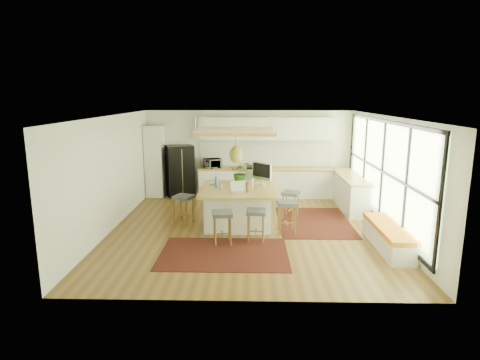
{
  "coord_description": "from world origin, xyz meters",
  "views": [
    {
      "loc": [
        0.04,
        -9.28,
        3.16
      ],
      "look_at": [
        -0.2,
        0.5,
        1.1
      ],
      "focal_mm": 30.11,
      "sensor_mm": 36.0,
      "label": 1
    }
  ],
  "objects_px": {
    "island": "(238,206)",
    "stool_near_right": "(256,225)",
    "island_plant": "(241,175)",
    "stool_near_left": "(222,228)",
    "stool_left_side": "(184,210)",
    "stool_right_back": "(290,205)",
    "laptop": "(239,187)",
    "stool_right_front": "(287,218)",
    "monitor": "(262,175)",
    "fridge": "(180,168)",
    "microwave": "(213,162)"
  },
  "relations": [
    {
      "from": "stool_near_right",
      "to": "laptop",
      "type": "bearing_deg",
      "value": 118.02
    },
    {
      "from": "island",
      "to": "microwave",
      "type": "xyz_separation_m",
      "value": [
        -0.89,
        2.83,
        0.64
      ]
    },
    {
      "from": "stool_near_left",
      "to": "island_plant",
      "type": "bearing_deg",
      "value": 79.27
    },
    {
      "from": "stool_right_front",
      "to": "microwave",
      "type": "bearing_deg",
      "value": 120.94
    },
    {
      "from": "island",
      "to": "stool_near_left",
      "type": "bearing_deg",
      "value": -102.88
    },
    {
      "from": "stool_near_left",
      "to": "island_plant",
      "type": "distance_m",
      "value": 2.07
    },
    {
      "from": "stool_near_left",
      "to": "stool_near_right",
      "type": "height_order",
      "value": "stool_near_left"
    },
    {
      "from": "stool_left_side",
      "to": "stool_right_back",
      "type": "bearing_deg",
      "value": 12.0
    },
    {
      "from": "microwave",
      "to": "monitor",
      "type": "bearing_deg",
      "value": -79.44
    },
    {
      "from": "island",
      "to": "monitor",
      "type": "relative_size",
      "value": 2.93
    },
    {
      "from": "monitor",
      "to": "island_plant",
      "type": "height_order",
      "value": "monitor"
    },
    {
      "from": "stool_right_back",
      "to": "island_plant",
      "type": "relative_size",
      "value": 1.21
    },
    {
      "from": "stool_left_side",
      "to": "microwave",
      "type": "relative_size",
      "value": 1.4
    },
    {
      "from": "stool_right_back",
      "to": "stool_left_side",
      "type": "distance_m",
      "value": 2.78
    },
    {
      "from": "island_plant",
      "to": "stool_right_back",
      "type": "bearing_deg",
      "value": 2.17
    },
    {
      "from": "stool_left_side",
      "to": "laptop",
      "type": "bearing_deg",
      "value": -17.48
    },
    {
      "from": "stool_near_left",
      "to": "stool_near_right",
      "type": "xyz_separation_m",
      "value": [
        0.73,
        0.18,
        0.0
      ]
    },
    {
      "from": "fridge",
      "to": "stool_right_back",
      "type": "xyz_separation_m",
      "value": [
        3.28,
        -2.28,
        -0.57
      ]
    },
    {
      "from": "stool_near_right",
      "to": "monitor",
      "type": "relative_size",
      "value": 1.12
    },
    {
      "from": "stool_near_left",
      "to": "microwave",
      "type": "xyz_separation_m",
      "value": [
        -0.59,
        4.16,
        0.75
      ]
    },
    {
      "from": "island",
      "to": "laptop",
      "type": "bearing_deg",
      "value": -84.62
    },
    {
      "from": "stool_near_left",
      "to": "stool_near_right",
      "type": "relative_size",
      "value": 1.01
    },
    {
      "from": "island",
      "to": "stool_near_right",
      "type": "height_order",
      "value": "island"
    },
    {
      "from": "island",
      "to": "fridge",
      "type": "bearing_deg",
      "value": 123.93
    },
    {
      "from": "stool_near_left",
      "to": "fridge",
      "type": "bearing_deg",
      "value": 111.16
    },
    {
      "from": "stool_left_side",
      "to": "stool_near_left",
      "type": "bearing_deg",
      "value": -51.84
    },
    {
      "from": "island",
      "to": "stool_right_back",
      "type": "distance_m",
      "value": 1.48
    },
    {
      "from": "stool_near_right",
      "to": "laptop",
      "type": "relative_size",
      "value": 1.86
    },
    {
      "from": "island_plant",
      "to": "island",
      "type": "bearing_deg",
      "value": -95.32
    },
    {
      "from": "stool_left_side",
      "to": "monitor",
      "type": "xyz_separation_m",
      "value": [
        1.95,
        0.36,
        0.83
      ]
    },
    {
      "from": "stool_right_back",
      "to": "laptop",
      "type": "height_order",
      "value": "laptop"
    },
    {
      "from": "stool_near_right",
      "to": "island_plant",
      "type": "height_order",
      "value": "island_plant"
    },
    {
      "from": "stool_near_left",
      "to": "monitor",
      "type": "distance_m",
      "value": 2.1
    },
    {
      "from": "laptop",
      "to": "monitor",
      "type": "distance_m",
      "value": 0.98
    },
    {
      "from": "fridge",
      "to": "monitor",
      "type": "height_order",
      "value": "fridge"
    },
    {
      "from": "stool_near_right",
      "to": "microwave",
      "type": "distance_m",
      "value": 4.26
    },
    {
      "from": "fridge",
      "to": "island_plant",
      "type": "bearing_deg",
      "value": -71.57
    },
    {
      "from": "stool_right_front",
      "to": "island",
      "type": "bearing_deg",
      "value": 153.44
    },
    {
      "from": "laptop",
      "to": "island_plant",
      "type": "relative_size",
      "value": 0.66
    },
    {
      "from": "stool_near_right",
      "to": "stool_left_side",
      "type": "distance_m",
      "value": 2.13
    },
    {
      "from": "island",
      "to": "stool_right_front",
      "type": "bearing_deg",
      "value": -26.56
    },
    {
      "from": "island_plant",
      "to": "stool_right_front",
      "type": "bearing_deg",
      "value": -45.48
    },
    {
      "from": "island",
      "to": "stool_near_right",
      "type": "relative_size",
      "value": 2.61
    },
    {
      "from": "stool_near_right",
      "to": "stool_right_front",
      "type": "distance_m",
      "value": 0.92
    },
    {
      "from": "fridge",
      "to": "laptop",
      "type": "distance_m",
      "value": 3.84
    },
    {
      "from": "stool_left_side",
      "to": "stool_right_front",
      "type": "bearing_deg",
      "value": -13.21
    },
    {
      "from": "island",
      "to": "laptop",
      "type": "relative_size",
      "value": 4.84
    },
    {
      "from": "stool_right_back",
      "to": "stool_left_side",
      "type": "bearing_deg",
      "value": -168.0
    },
    {
      "from": "monitor",
      "to": "stool_near_right",
      "type": "bearing_deg",
      "value": -51.78
    },
    {
      "from": "stool_right_back",
      "to": "island_plant",
      "type": "xyz_separation_m",
      "value": [
        -1.3,
        -0.05,
        0.8
      ]
    }
  ]
}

